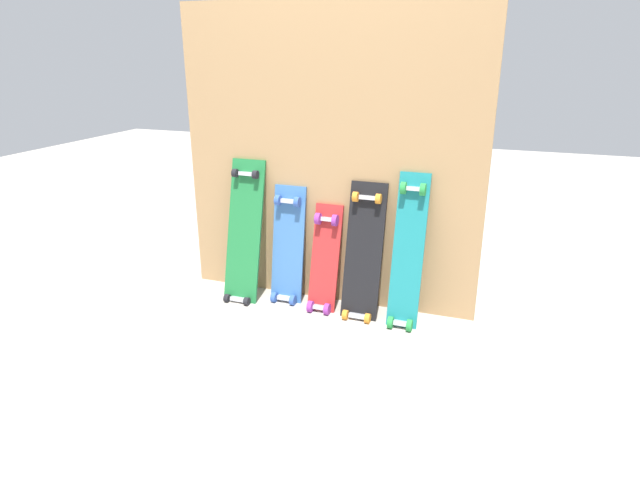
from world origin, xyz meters
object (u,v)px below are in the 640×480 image
(skateboard_black, at_px, (363,257))
(skateboard_green, at_px, (244,237))
(skateboard_blue, at_px, (288,250))
(skateboard_teal, at_px, (407,257))
(skateboard_red, at_px, (324,263))

(skateboard_black, bearing_deg, skateboard_green, -179.00)
(skateboard_blue, distance_m, skateboard_black, 0.49)
(skateboard_green, xyz_separation_m, skateboard_blue, (0.27, 0.05, -0.07))
(skateboard_teal, bearing_deg, skateboard_red, 178.38)
(skateboard_blue, relative_size, skateboard_black, 0.92)
(skateboard_green, relative_size, skateboard_red, 1.35)
(skateboard_blue, height_order, skateboard_teal, skateboard_teal)
(skateboard_teal, bearing_deg, skateboard_green, -179.73)
(skateboard_black, distance_m, skateboard_teal, 0.26)
(skateboard_red, relative_size, skateboard_black, 0.81)
(skateboard_green, distance_m, skateboard_black, 0.76)
(skateboard_green, bearing_deg, skateboard_red, 2.08)
(skateboard_blue, xyz_separation_m, skateboard_teal, (0.75, -0.05, 0.07))
(skateboard_red, bearing_deg, skateboard_black, -1.34)
(skateboard_green, distance_m, skateboard_blue, 0.28)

